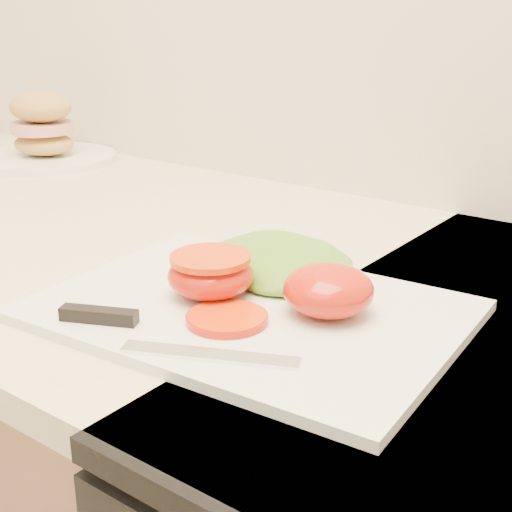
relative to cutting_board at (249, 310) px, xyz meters
The scene contains 7 objects.
cutting_board is the anchor object (origin of this frame).
tomato_half_dome 0.08m from the cutting_board, 23.26° to the left, with size 0.08×0.08×0.04m, color red.
tomato_half_cut 0.05m from the cutting_board, behind, with size 0.08×0.08×0.04m.
tomato_slice_0 0.04m from the cutting_board, 81.25° to the right, with size 0.07×0.07×0.01m, color #D2460C.
lettuce_leaf_0 0.08m from the cutting_board, 105.38° to the left, with size 0.16×0.11×0.03m, color #64A32B.
knife 0.11m from the cutting_board, 109.54° to the right, with size 0.22×0.08×0.01m.
sandwich_plate 0.77m from the cutting_board, 156.08° to the left, with size 0.25×0.25×0.12m.
Camera 1 is at (0.51, 1.09, 1.20)m, focal length 50.00 mm.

